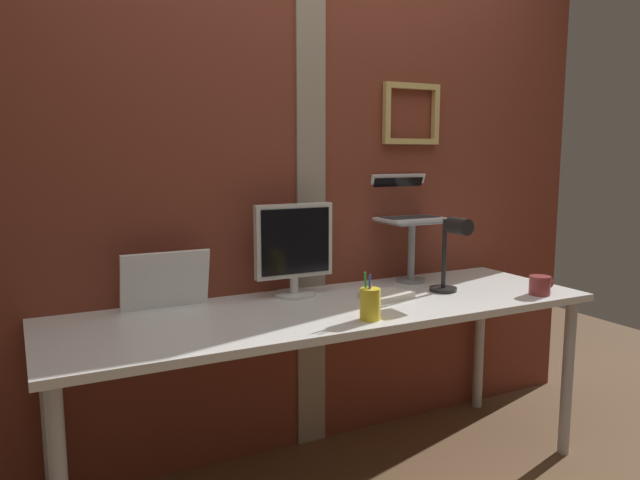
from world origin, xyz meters
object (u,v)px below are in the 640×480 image
monitor (294,246)px  whiteboard_panel (165,280)px  laptop (403,207)px  pen_cup (370,304)px  coffee_mug (540,285)px  desk_lamp (453,247)px

monitor → whiteboard_panel: (-0.53, 0.03, -0.10)m
monitor → laptop: bearing=6.8°
laptop → pen_cup: laptop is taller
monitor → coffee_mug: bearing=-26.3°
desk_lamp → pen_cup: (-0.53, -0.19, -0.14)m
desk_lamp → pen_cup: 0.58m
monitor → pen_cup: monitor is taller
laptop → desk_lamp: laptop is taller
monitor → pen_cup: (0.09, -0.46, -0.15)m
pen_cup → coffee_mug: bearing=-0.0°
monitor → coffee_mug: size_ratio=3.12×
monitor → coffee_mug: 1.06m
desk_lamp → coffee_mug: bearing=-30.1°
whiteboard_panel → coffee_mug: size_ratio=2.72×
whiteboard_panel → laptop: bearing=2.1°
desk_lamp → coffee_mug: size_ratio=2.65×
monitor → coffee_mug: monitor is taller
laptop → coffee_mug: size_ratio=2.42×
desk_lamp → coffee_mug: desk_lamp is taller
laptop → whiteboard_panel: laptop is taller
laptop → pen_cup: 0.80m
pen_cup → coffee_mug: (0.85, -0.00, -0.02)m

